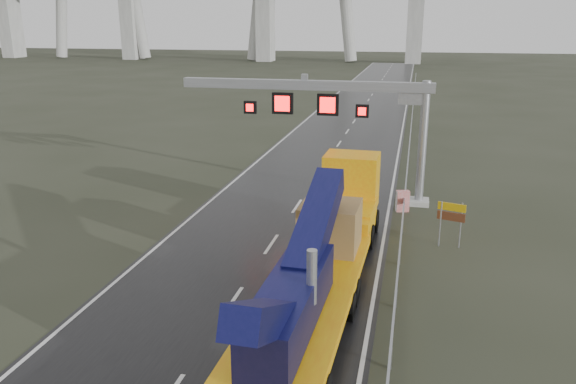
% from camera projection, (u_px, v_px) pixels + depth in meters
% --- Properties ---
extents(ground, '(400.00, 400.00, 0.00)m').
position_uv_depth(ground, '(193.00, 361.00, 17.74)').
color(ground, '#2B2E20').
rests_on(ground, ground).
extents(road, '(11.00, 200.00, 0.02)m').
position_uv_depth(road, '(347.00, 132.00, 55.07)').
color(road, black).
rests_on(road, ground).
extents(guardrail, '(0.20, 140.00, 1.40)m').
position_uv_depth(guardrail, '(409.00, 149.00, 44.25)').
color(guardrail, gray).
rests_on(guardrail, ground).
extents(sign_gantry, '(14.90, 1.20, 7.42)m').
position_uv_depth(sign_gantry, '(340.00, 107.00, 32.46)').
color(sign_gantry, '#A09F9B').
rests_on(sign_gantry, ground).
extents(heavy_haul_truck, '(3.55, 20.44, 4.78)m').
position_uv_depth(heavy_haul_truck, '(324.00, 247.00, 21.94)').
color(heavy_haul_truck, yellow).
rests_on(heavy_haul_truck, ground).
extents(exit_sign_pair, '(1.27, 0.42, 2.23)m').
position_uv_depth(exit_sign_pair, '(451.00, 216.00, 26.35)').
color(exit_sign_pair, gray).
rests_on(exit_sign_pair, ground).
extents(striped_barrier, '(0.79, 0.57, 1.21)m').
position_uv_depth(striped_barrier, '(403.00, 201.00, 31.68)').
color(striped_barrier, red).
rests_on(striped_barrier, ground).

